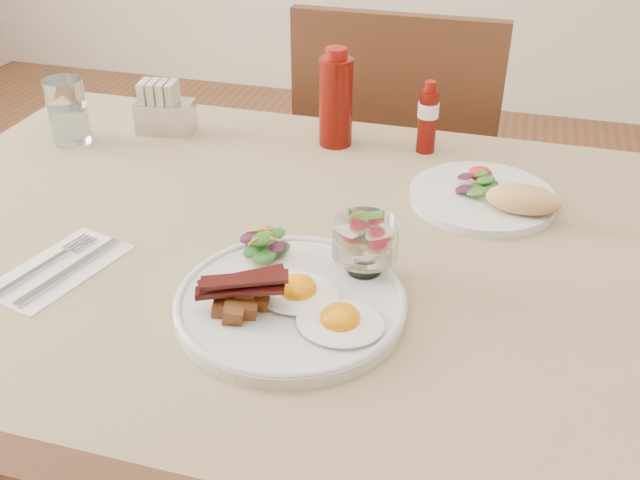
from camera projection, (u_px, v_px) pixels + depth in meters
table at (319, 298)px, 1.03m from camera, size 1.33×0.88×0.75m
chair_far at (397, 179)px, 1.64m from camera, size 0.42×0.42×0.93m
main_plate at (291, 304)px, 0.86m from camera, size 0.28×0.28×0.02m
fried_eggs at (318, 305)px, 0.83m from camera, size 0.17×0.14×0.03m
bacon_potato_pile at (241, 295)px, 0.82m from camera, size 0.11×0.07×0.05m
side_salad at (265, 245)px, 0.92m from camera, size 0.06×0.06×0.04m
fruit_cup at (365, 239)px, 0.88m from camera, size 0.08×0.08×0.08m
second_plate at (492, 196)px, 1.07m from camera, size 0.23×0.22×0.06m
ketchup_bottle at (336, 100)px, 1.22m from camera, size 0.07×0.07×0.17m
hot_sauce_bottle at (428, 118)px, 1.21m from camera, size 0.04×0.04×0.13m
sugar_caddy at (164, 111)px, 1.29m from camera, size 0.11×0.07×0.09m
water_glass at (69, 115)px, 1.25m from camera, size 0.07×0.07×0.11m
napkin_cutlery at (59, 268)px, 0.93m from camera, size 0.14×0.20×0.01m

